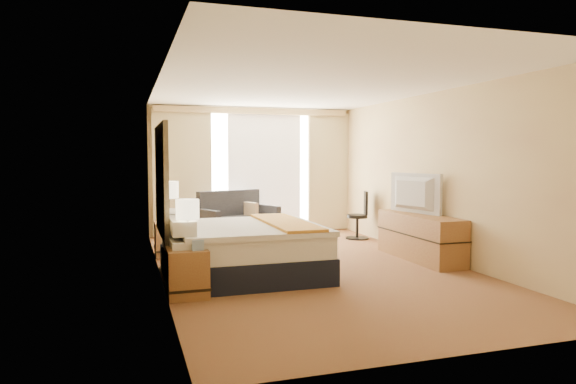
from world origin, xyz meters
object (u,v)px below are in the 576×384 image
object	(u,v)px
media_dresser	(420,237)
lamp_left	(187,210)
floor_lamp	(165,185)
television	(410,193)
loveseat	(237,223)
desk_chair	(360,218)
nightstand_left	(187,272)
lamp_right	(169,191)
nightstand_right	(169,239)
bed	(242,249)

from	to	relation	value
media_dresser	lamp_left	world-z (taller)	lamp_left
media_dresser	floor_lamp	world-z (taller)	floor_lamp
television	loveseat	bearing A→B (deg)	29.82
floor_lamp	desk_chair	size ratio (longest dim) A/B	1.67
nightstand_left	lamp_left	world-z (taller)	lamp_left
loveseat	desk_chair	size ratio (longest dim) A/B	1.82
nightstand_left	television	size ratio (longest dim) A/B	0.50
lamp_right	loveseat	bearing A→B (deg)	45.20
nightstand_right	nightstand_left	bearing A→B (deg)	-90.00
bed	loveseat	xyz separation A→B (m)	(0.58, 3.05, -0.05)
bed	media_dresser	bearing A→B (deg)	5.44
nightstand_right	desk_chair	size ratio (longest dim) A/B	0.59
media_dresser	desk_chair	bearing A→B (deg)	90.92
desk_chair	lamp_left	size ratio (longest dim) A/B	1.65
lamp_right	floor_lamp	bearing A→B (deg)	88.67
lamp_right	television	world-z (taller)	television
lamp_left	lamp_right	size ratio (longest dim) A/B	0.86
bed	television	bearing A→B (deg)	10.12
bed	desk_chair	bearing A→B (deg)	39.53
loveseat	lamp_right	xyz separation A→B (m)	(-1.40, -1.41, 0.75)
lamp_left	desk_chair	bearing A→B (deg)	40.31
nightstand_right	lamp_left	xyz separation A→B (m)	(0.02, -2.46, 0.71)
nightstand_left	bed	xyz separation A→B (m)	(0.81, 0.77, 0.09)
nightstand_left	television	world-z (taller)	television
television	floor_lamp	bearing A→B (deg)	46.14
nightstand_right	floor_lamp	bearing A→B (deg)	88.89
lamp_left	lamp_right	bearing A→B (deg)	90.55
lamp_right	television	bearing A→B (deg)	-17.34
media_dresser	television	bearing A→B (deg)	102.16
lamp_left	television	size ratio (longest dim) A/B	0.51
nightstand_right	media_dresser	bearing A→B (deg)	-21.40
nightstand_left	floor_lamp	xyz separation A→B (m)	(0.02, 3.56, 0.82)
nightstand_right	media_dresser	size ratio (longest dim) A/B	0.31
nightstand_left	lamp_left	bearing A→B (deg)	65.45
bed	lamp_left	distance (m)	1.25
television	desk_chair	bearing A→B (deg)	-12.27
floor_lamp	lamp_right	bearing A→B (deg)	-91.33
nightstand_left	lamp_left	distance (m)	0.71
nightstand_right	loveseat	world-z (taller)	loveseat
nightstand_right	lamp_right	xyz separation A→B (m)	(-0.01, -0.08, 0.78)
floor_lamp	nightstand_left	bearing A→B (deg)	-90.33
desk_chair	nightstand_left	bearing A→B (deg)	-119.53
loveseat	nightstand_right	bearing A→B (deg)	-158.23
nightstand_left	desk_chair	bearing A→B (deg)	40.51
nightstand_left	lamp_right	world-z (taller)	lamp_right
nightstand_left	media_dresser	size ratio (longest dim) A/B	0.31
media_dresser	floor_lamp	distance (m)	4.52
media_dresser	lamp_right	bearing A→B (deg)	159.67
nightstand_right	loveseat	bearing A→B (deg)	43.72
floor_lamp	lamp_left	size ratio (longest dim) A/B	2.75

